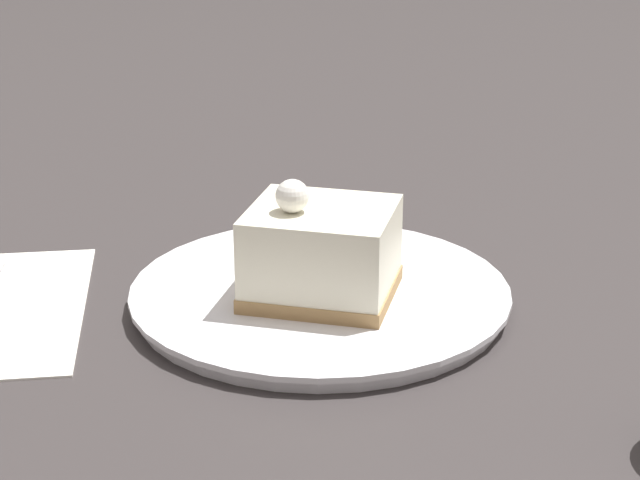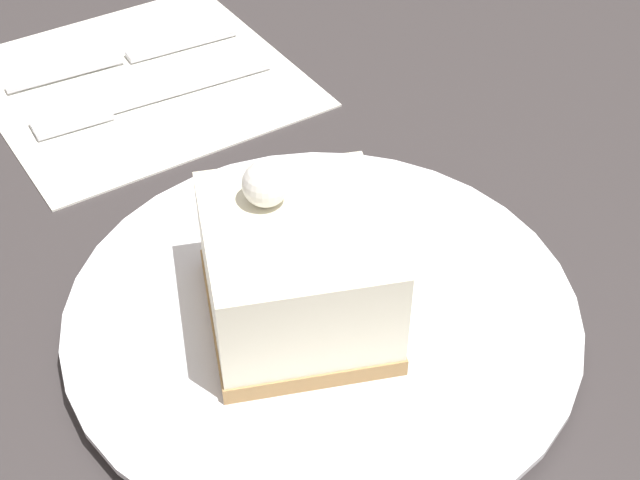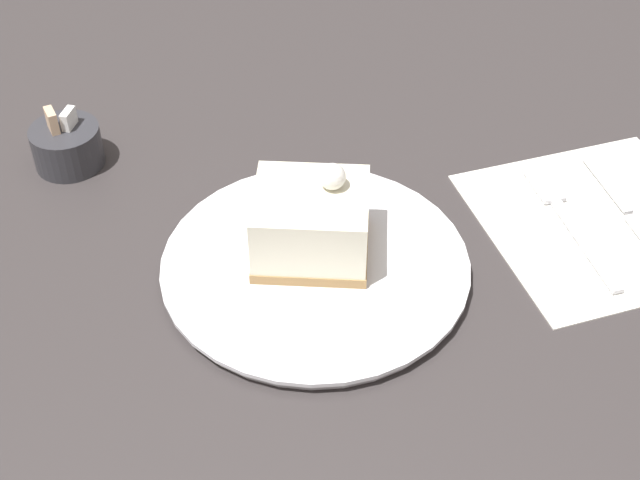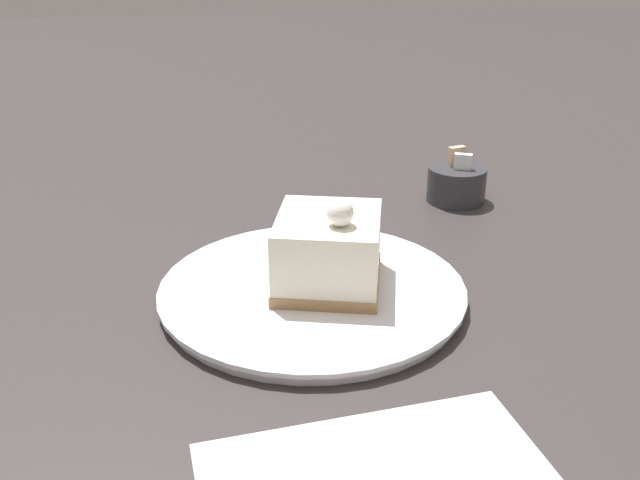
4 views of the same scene
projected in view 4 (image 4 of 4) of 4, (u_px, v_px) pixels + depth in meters
name	position (u px, v px, depth m)	size (l,w,h in m)	color
ground_plane	(284.00, 293.00, 0.63)	(4.00, 4.00, 0.00)	#383333
plate	(312.00, 291.00, 0.62)	(0.26, 0.26, 0.01)	white
cake_slice	(328.00, 251.00, 0.60)	(0.11, 0.11, 0.09)	#AD8451
sugar_bowl	(456.00, 183.00, 0.83)	(0.07, 0.07, 0.06)	#333338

